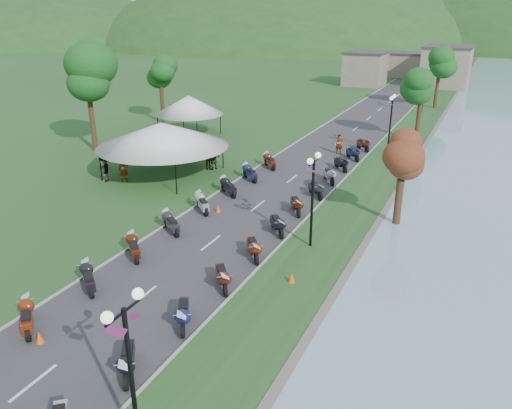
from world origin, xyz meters
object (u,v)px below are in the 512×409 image
at_px(streetlamp_near, 132,380).
at_px(pedestrian_b, 189,161).
at_px(pedestrian_a, 125,182).
at_px(pedestrian_c, 106,181).
at_px(vendor_tent_main, 163,149).

relative_size(streetlamp_near, pedestrian_b, 3.18).
bearing_deg(pedestrian_a, pedestrian_c, 162.00).
bearing_deg(pedestrian_c, pedestrian_a, 70.93).
height_order(vendor_tent_main, pedestrian_c, vendor_tent_main).
xyz_separation_m(pedestrian_b, pedestrian_c, (-2.71, -7.02, 0.00)).
bearing_deg(vendor_tent_main, pedestrian_c, -131.80).
height_order(pedestrian_a, pedestrian_b, pedestrian_a).
bearing_deg(pedestrian_b, vendor_tent_main, 93.33).
distance_m(streetlamp_near, vendor_tent_main, 25.83).
bearing_deg(streetlamp_near, pedestrian_a, 130.15).
height_order(vendor_tent_main, pedestrian_a, vendor_tent_main).
xyz_separation_m(pedestrian_a, pedestrian_b, (1.38, 6.57, 0.00)).
relative_size(vendor_tent_main, pedestrian_b, 4.18).
xyz_separation_m(streetlamp_near, pedestrian_b, (-14.43, 25.32, -2.50)).
bearing_deg(pedestrian_c, vendor_tent_main, 100.47).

